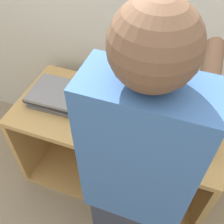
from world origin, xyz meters
TOP-DOWN VIEW (x-y plane):
  - ground_plane at (0.00, 0.00)m, footprint 12.00×12.00m
  - wall_back at (0.00, 0.74)m, footprint 8.00×0.05m
  - cart at (0.00, 0.39)m, footprint 1.36×0.64m
  - laptop_open at (0.00, 0.38)m, footprint 0.38×0.37m
  - laptop_stack_left at (-0.41, 0.32)m, footprint 0.40×0.30m
  - laptop_stack_right at (0.41, 0.32)m, footprint 0.39×0.30m
  - person at (0.27, -0.23)m, footprint 0.40×0.53m

SIDE VIEW (x-z plane):
  - ground_plane at x=0.00m, z-range 0.00..0.00m
  - cart at x=0.00m, z-range 0.00..0.72m
  - laptop_stack_left at x=-0.41m, z-range 0.72..0.81m
  - laptop_open at x=0.00m, z-range 0.64..0.92m
  - laptop_stack_right at x=0.41m, z-range 0.72..0.85m
  - person at x=0.27m, z-range 0.01..1.76m
  - wall_back at x=0.00m, z-range 0.00..2.40m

